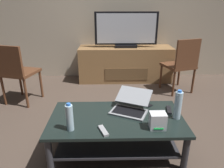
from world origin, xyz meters
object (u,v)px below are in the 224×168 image
at_px(media_cabinet, 125,64).
at_px(soundbar_remote, 103,131).
at_px(router_box, 158,121).
at_px(cell_phone, 146,104).
at_px(television, 126,31).
at_px(dining_chair, 182,63).
at_px(tv_remote, 169,110).
at_px(coffee_table, 116,127).
at_px(laptop, 131,105).
at_px(water_bottle_near, 178,105).
at_px(water_bottle_far, 70,117).
at_px(side_chair, 16,71).

relative_size(media_cabinet, soundbar_remote, 10.91).
relative_size(router_box, cell_phone, 1.05).
xyz_separation_m(television, dining_chair, (0.86, -0.62, -0.44)).
bearing_deg(router_box, tv_remote, 57.69).
xyz_separation_m(television, tv_remote, (0.28, -1.96, -0.56)).
height_order(coffee_table, laptop, laptop).
xyz_separation_m(coffee_table, tv_remote, (0.55, 0.11, 0.13)).
distance_m(television, soundbar_remote, 2.41).
bearing_deg(coffee_table, dining_chair, 52.41).
bearing_deg(soundbar_remote, laptop, 32.75).
xyz_separation_m(water_bottle_near, water_bottle_far, (-0.99, -0.17, -0.02)).
relative_size(coffee_table, soundbar_remote, 8.10).
bearing_deg(tv_remote, soundbar_remote, -141.62).
relative_size(water_bottle_far, tv_remote, 1.61).
bearing_deg(media_cabinet, laptop, -93.19).
bearing_deg(dining_chair, side_chair, -172.22).
distance_m(router_box, water_bottle_near, 0.29).
height_order(laptop, soundbar_remote, laptop).
bearing_deg(tv_remote, side_chair, 163.34).
xyz_separation_m(television, cell_phone, (0.07, -1.81, -0.56)).
bearing_deg(side_chair, television, 30.10).
relative_size(media_cabinet, router_box, 11.85).
relative_size(router_box, water_bottle_far, 0.57).
relative_size(media_cabinet, laptop, 3.51).
height_order(water_bottle_near, tv_remote, water_bottle_near).
bearing_deg(dining_chair, television, 144.26).
height_order(television, laptop, television).
distance_m(coffee_table, cell_phone, 0.44).
height_order(router_box, water_bottle_far, water_bottle_far).
height_order(cell_phone, tv_remote, tv_remote).
height_order(dining_chair, water_bottle_far, dining_chair).
relative_size(television, laptop, 2.30).
distance_m(television, side_chair, 1.97).
bearing_deg(media_cabinet, television, -90.00).
height_order(media_cabinet, soundbar_remote, media_cabinet).
relative_size(television, tv_remote, 7.13).
relative_size(coffee_table, water_bottle_far, 5.03).
height_order(water_bottle_near, water_bottle_far, water_bottle_near).
relative_size(side_chair, cell_phone, 6.40).
bearing_deg(television, soundbar_remote, -99.51).
height_order(dining_chair, soundbar_remote, dining_chair).
xyz_separation_m(coffee_table, television, (0.26, 2.07, 0.68)).
distance_m(media_cabinet, tv_remote, 2.00).
bearing_deg(coffee_table, side_chair, 141.45).
distance_m(dining_chair, water_bottle_near, 1.58).
bearing_deg(cell_phone, water_bottle_near, -86.05).
distance_m(dining_chair, laptop, 1.64).
distance_m(side_chair, tv_remote, 2.19).
bearing_deg(water_bottle_far, television, 73.46).
bearing_deg(cell_phone, router_box, -123.55).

